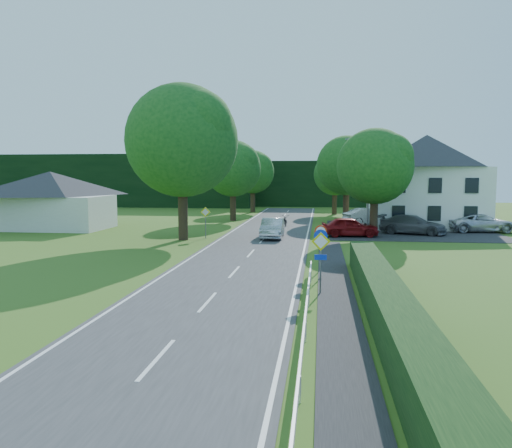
# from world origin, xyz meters

# --- Properties ---
(ground) EXTENTS (160.00, 160.00, 0.00)m
(ground) POSITION_xyz_m (0.00, 0.00, 0.00)
(ground) COLOR #3A5E1B
(ground) RESTS_ON ground
(road) EXTENTS (7.00, 80.00, 0.04)m
(road) POSITION_xyz_m (0.00, 20.00, 0.02)
(road) COLOR #343537
(road) RESTS_ON ground
(footpath) EXTENTS (1.50, 44.00, 0.04)m
(footpath) POSITION_xyz_m (4.95, 2.00, 0.02)
(footpath) COLOR black
(footpath) RESTS_ON ground
(parking_pad) EXTENTS (14.00, 16.00, 0.04)m
(parking_pad) POSITION_xyz_m (12.00, 33.00, 0.02)
(parking_pad) COLOR black
(parking_pad) RESTS_ON ground
(line_edge_left) EXTENTS (0.12, 80.00, 0.01)m
(line_edge_left) POSITION_xyz_m (-3.25, 20.00, 0.04)
(line_edge_left) COLOR white
(line_edge_left) RESTS_ON road
(line_edge_right) EXTENTS (0.12, 80.00, 0.01)m
(line_edge_right) POSITION_xyz_m (3.25, 20.00, 0.04)
(line_edge_right) COLOR white
(line_edge_right) RESTS_ON road
(line_centre) EXTENTS (0.12, 80.00, 0.01)m
(line_centre) POSITION_xyz_m (0.00, 20.00, 0.04)
(line_centre) COLOR white
(line_centre) RESTS_ON road
(guardrail) EXTENTS (0.12, 26.00, 0.69)m
(guardrail) POSITION_xyz_m (3.85, -1.00, 0.34)
(guardrail) COLOR white
(guardrail) RESTS_ON ground
(hedge_right) EXTENTS (1.20, 30.00, 1.30)m
(hedge_right) POSITION_xyz_m (6.50, 0.00, 0.65)
(hedge_right) COLOR black
(hedge_right) RESTS_ON ground
(tree_main) EXTENTS (9.40, 9.40, 11.64)m
(tree_main) POSITION_xyz_m (-6.00, 24.00, 5.82)
(tree_main) COLOR #164A17
(tree_main) RESTS_ON ground
(tree_left_far) EXTENTS (7.00, 7.00, 8.58)m
(tree_left_far) POSITION_xyz_m (-5.00, 40.00, 4.29)
(tree_left_far) COLOR #164A17
(tree_left_far) RESTS_ON ground
(tree_right_far) EXTENTS (7.40, 7.40, 9.09)m
(tree_right_far) POSITION_xyz_m (7.00, 42.00, 4.54)
(tree_right_far) COLOR #164A17
(tree_right_far) RESTS_ON ground
(tree_left_back) EXTENTS (6.60, 6.60, 8.07)m
(tree_left_back) POSITION_xyz_m (-4.50, 52.00, 4.04)
(tree_left_back) COLOR #164A17
(tree_left_back) RESTS_ON ground
(tree_right_back) EXTENTS (6.20, 6.20, 7.56)m
(tree_right_back) POSITION_xyz_m (6.00, 50.00, 3.78)
(tree_right_back) COLOR #164A17
(tree_right_back) RESTS_ON ground
(tree_right_mid) EXTENTS (7.00, 7.00, 8.58)m
(tree_right_mid) POSITION_xyz_m (8.50, 28.00, 4.29)
(tree_right_mid) COLOR #164A17
(tree_right_mid) RESTS_ON ground
(treeline_left) EXTENTS (44.00, 6.00, 8.00)m
(treeline_left) POSITION_xyz_m (-28.00, 62.00, 4.00)
(treeline_left) COLOR black
(treeline_left) RESTS_ON ground
(treeline_right) EXTENTS (30.00, 5.00, 7.00)m
(treeline_right) POSITION_xyz_m (8.00, 66.00, 3.50)
(treeline_right) COLOR black
(treeline_right) RESTS_ON ground
(bungalow_left) EXTENTS (11.00, 6.50, 5.20)m
(bungalow_left) POSITION_xyz_m (-20.00, 30.00, 2.71)
(bungalow_left) COLOR silver
(bungalow_left) RESTS_ON ground
(house_white) EXTENTS (10.60, 8.40, 8.60)m
(house_white) POSITION_xyz_m (14.00, 36.00, 4.41)
(house_white) COLOR white
(house_white) RESTS_ON ground
(streetlight) EXTENTS (2.03, 0.18, 8.00)m
(streetlight) POSITION_xyz_m (8.06, 30.00, 4.46)
(streetlight) COLOR slate
(streetlight) RESTS_ON ground
(sign_priority_right) EXTENTS (0.78, 0.09, 2.59)m
(sign_priority_right) POSITION_xyz_m (4.30, 7.98, 1.80)
(sign_priority_right) COLOR slate
(sign_priority_right) RESTS_ON ground
(sign_roundabout) EXTENTS (0.64, 0.08, 2.37)m
(sign_roundabout) POSITION_xyz_m (4.30, 10.98, 1.67)
(sign_roundabout) COLOR slate
(sign_roundabout) RESTS_ON ground
(sign_speed_limit) EXTENTS (0.64, 0.11, 2.37)m
(sign_speed_limit) POSITION_xyz_m (4.30, 12.97, 1.77)
(sign_speed_limit) COLOR slate
(sign_speed_limit) RESTS_ON ground
(sign_priority_left) EXTENTS (0.78, 0.09, 2.44)m
(sign_priority_left) POSITION_xyz_m (-4.50, 24.98, 1.72)
(sign_priority_left) COLOR slate
(sign_priority_left) RESTS_ON ground
(moving_car) EXTENTS (1.71, 4.67, 1.53)m
(moving_car) POSITION_xyz_m (0.61, 25.69, 0.81)
(moving_car) COLOR silver
(moving_car) RESTS_ON road
(motorcycle) EXTENTS (1.03, 2.11, 1.06)m
(motorcycle) POSITION_xyz_m (0.95, 35.07, 0.57)
(motorcycle) COLOR black
(motorcycle) RESTS_ON road
(parked_car_red) EXTENTS (4.65, 2.16, 1.54)m
(parked_car_red) POSITION_xyz_m (6.59, 27.44, 0.81)
(parked_car_red) COLOR maroon
(parked_car_red) RESTS_ON parking_pad
(parked_car_silver_a) EXTENTS (5.20, 3.47, 1.62)m
(parked_car_silver_a) POSITION_xyz_m (8.95, 37.00, 0.85)
(parked_car_silver_a) COLOR #A9A9AD
(parked_car_silver_a) RESTS_ON parking_pad
(parked_car_grey) EXTENTS (5.80, 3.88, 1.56)m
(parked_car_grey) POSITION_xyz_m (11.84, 29.80, 0.82)
(parked_car_grey) COLOR #56565C
(parked_car_grey) RESTS_ON parking_pad
(parked_car_silver_b) EXTENTS (5.74, 2.97, 1.55)m
(parked_car_silver_b) POSITION_xyz_m (18.00, 32.10, 0.81)
(parked_car_silver_b) COLOR silver
(parked_car_silver_b) RESTS_ON parking_pad
(parasol) EXTENTS (2.98, 3.01, 2.06)m
(parasol) POSITION_xyz_m (9.97, 34.90, 1.07)
(parasol) COLOR #B50E11
(parasol) RESTS_ON parking_pad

